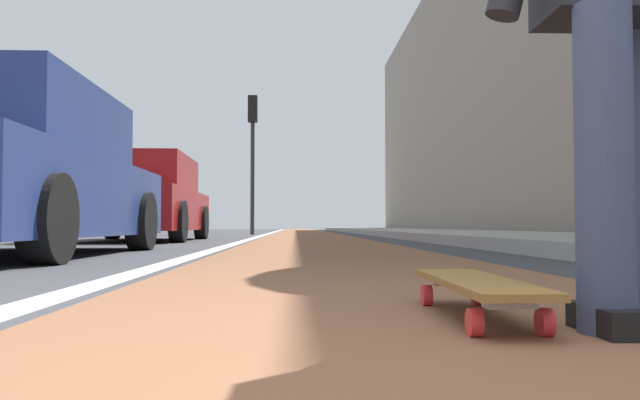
# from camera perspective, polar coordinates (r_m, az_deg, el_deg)

# --- Properties ---
(ground_plane) EXTENTS (80.00, 80.00, 0.00)m
(ground_plane) POSITION_cam_1_polar(r_m,az_deg,el_deg) (10.85, -0.48, -3.69)
(ground_plane) COLOR #38383D
(bike_lane_paint) EXTENTS (56.00, 2.13, 0.00)m
(bike_lane_paint) POSITION_cam_1_polar(r_m,az_deg,el_deg) (24.85, -1.44, -2.89)
(bike_lane_paint) COLOR brown
(bike_lane_paint) RESTS_ON ground
(lane_stripe_white) EXTENTS (52.00, 0.16, 0.01)m
(lane_stripe_white) POSITION_cam_1_polar(r_m,az_deg,el_deg) (20.87, -4.64, -3.00)
(lane_stripe_white) COLOR silver
(lane_stripe_white) RESTS_ON ground
(sidewalk_curb) EXTENTS (52.00, 3.20, 0.14)m
(sidewalk_curb) POSITION_cam_1_polar(r_m,az_deg,el_deg) (19.20, 8.81, -2.84)
(sidewalk_curb) COLOR #9E9B93
(sidewalk_curb) RESTS_ON ground
(building_facade) EXTENTS (40.00, 1.20, 11.05)m
(building_facade) POSITION_cam_1_polar(r_m,az_deg,el_deg) (24.36, 13.84, 10.25)
(building_facade) COLOR gray
(building_facade) RESTS_ON ground
(skateboard) EXTENTS (0.84, 0.21, 0.11)m
(skateboard) POSITION_cam_1_polar(r_m,az_deg,el_deg) (1.92, 13.61, -7.41)
(skateboard) COLOR red
(skateboard) RESTS_ON ground
(parked_car_near) EXTENTS (4.26, 1.95, 1.47)m
(parked_car_near) POSITION_cam_1_polar(r_m,az_deg,el_deg) (6.30, -26.01, 1.94)
(parked_car_near) COLOR navy
(parked_car_near) RESTS_ON ground
(parked_car_mid) EXTENTS (4.40, 2.00, 1.49)m
(parked_car_mid) POSITION_cam_1_polar(r_m,az_deg,el_deg) (11.87, -15.48, -0.01)
(parked_car_mid) COLOR maroon
(parked_car_mid) RESTS_ON ground
(traffic_light) EXTENTS (0.33, 0.28, 4.19)m
(traffic_light) POSITION_cam_1_polar(r_m,az_deg,el_deg) (19.62, -5.97, 5.44)
(traffic_light) COLOR #2D2D2D
(traffic_light) RESTS_ON ground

